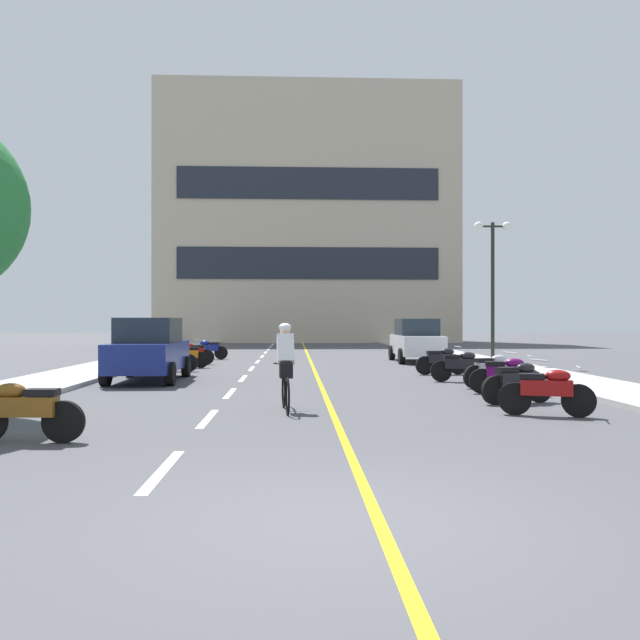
% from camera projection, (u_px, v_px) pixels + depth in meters
% --- Properties ---
extents(ground_plane, '(140.00, 140.00, 0.00)m').
position_uv_depth(ground_plane, '(305.00, 363.00, 26.58)').
color(ground_plane, '#47474C').
extents(curb_left, '(2.40, 72.00, 0.12)m').
position_uv_depth(curb_left, '(144.00, 358.00, 29.28)').
color(curb_left, '#A8A8A3').
rests_on(curb_left, ground).
extents(curb_right, '(2.40, 72.00, 0.12)m').
position_uv_depth(curb_right, '(460.00, 357.00, 29.87)').
color(curb_right, '#A8A8A3').
rests_on(curb_right, ground).
extents(lane_dash_0, '(0.14, 2.20, 0.01)m').
position_uv_depth(lane_dash_0, '(163.00, 470.00, 7.51)').
color(lane_dash_0, silver).
rests_on(lane_dash_0, ground).
extents(lane_dash_1, '(0.14, 2.20, 0.01)m').
position_uv_depth(lane_dash_1, '(208.00, 418.00, 11.51)').
color(lane_dash_1, silver).
rests_on(lane_dash_1, ground).
extents(lane_dash_2, '(0.14, 2.20, 0.01)m').
position_uv_depth(lane_dash_2, '(230.00, 393.00, 15.51)').
color(lane_dash_2, silver).
rests_on(lane_dash_2, ground).
extents(lane_dash_3, '(0.14, 2.20, 0.01)m').
position_uv_depth(lane_dash_3, '(243.00, 378.00, 19.50)').
color(lane_dash_3, silver).
rests_on(lane_dash_3, ground).
extents(lane_dash_4, '(0.14, 2.20, 0.01)m').
position_uv_depth(lane_dash_4, '(252.00, 369.00, 23.50)').
color(lane_dash_4, silver).
rests_on(lane_dash_4, ground).
extents(lane_dash_5, '(0.14, 2.20, 0.01)m').
position_uv_depth(lane_dash_5, '(258.00, 362.00, 27.50)').
color(lane_dash_5, silver).
rests_on(lane_dash_5, ground).
extents(lane_dash_6, '(0.14, 2.20, 0.01)m').
position_uv_depth(lane_dash_6, '(262.00, 356.00, 31.49)').
color(lane_dash_6, silver).
rests_on(lane_dash_6, ground).
extents(lane_dash_7, '(0.14, 2.20, 0.01)m').
position_uv_depth(lane_dash_7, '(266.00, 352.00, 35.49)').
color(lane_dash_7, silver).
rests_on(lane_dash_7, ground).
extents(lane_dash_8, '(0.14, 2.20, 0.01)m').
position_uv_depth(lane_dash_8, '(268.00, 349.00, 39.49)').
color(lane_dash_8, silver).
rests_on(lane_dash_8, ground).
extents(lane_dash_9, '(0.14, 2.20, 0.01)m').
position_uv_depth(lane_dash_9, '(271.00, 347.00, 43.48)').
color(lane_dash_9, silver).
rests_on(lane_dash_9, ground).
extents(lane_dash_10, '(0.14, 2.20, 0.01)m').
position_uv_depth(lane_dash_10, '(273.00, 344.00, 47.48)').
color(lane_dash_10, silver).
rests_on(lane_dash_10, ground).
extents(lane_dash_11, '(0.14, 2.20, 0.01)m').
position_uv_depth(lane_dash_11, '(274.00, 343.00, 51.47)').
color(lane_dash_11, silver).
rests_on(lane_dash_11, ground).
extents(centre_line_yellow, '(0.12, 66.00, 0.01)m').
position_uv_depth(centre_line_yellow, '(309.00, 359.00, 29.59)').
color(centre_line_yellow, gold).
rests_on(centre_line_yellow, ground).
extents(office_building, '(24.28, 6.29, 20.76)m').
position_uv_depth(office_building, '(308.00, 216.00, 53.68)').
color(office_building, '#BCAD93').
rests_on(office_building, ground).
extents(street_lamp_mid, '(1.46, 0.36, 5.45)m').
position_uv_depth(street_lamp_mid, '(493.00, 260.00, 25.08)').
color(street_lamp_mid, black).
rests_on(street_lamp_mid, curb_right).
extents(parked_car_near, '(1.97, 4.22, 1.82)m').
position_uv_depth(parked_car_near, '(149.00, 349.00, 18.65)').
color(parked_car_near, black).
rests_on(parked_car_near, ground).
extents(parked_car_mid, '(1.96, 4.22, 1.82)m').
position_uv_depth(parked_car_mid, '(417.00, 340.00, 27.37)').
color(parked_car_mid, black).
rests_on(parked_car_mid, ground).
extents(motorcycle_0, '(1.70, 0.60, 0.92)m').
position_uv_depth(motorcycle_0, '(24.00, 410.00, 9.21)').
color(motorcycle_0, black).
rests_on(motorcycle_0, ground).
extents(motorcycle_1, '(1.65, 0.78, 0.92)m').
position_uv_depth(motorcycle_1, '(547.00, 390.00, 11.78)').
color(motorcycle_1, black).
rests_on(motorcycle_1, ground).
extents(motorcycle_2, '(1.66, 0.73, 0.92)m').
position_uv_depth(motorcycle_2, '(518.00, 381.00, 13.57)').
color(motorcycle_2, black).
rests_on(motorcycle_2, ground).
extents(motorcycle_3, '(1.69, 0.61, 0.92)m').
position_uv_depth(motorcycle_3, '(506.00, 374.00, 15.32)').
color(motorcycle_3, black).
rests_on(motorcycle_3, ground).
extents(motorcycle_4, '(1.65, 0.77, 0.92)m').
position_uv_depth(motorcycle_4, '(493.00, 370.00, 16.80)').
color(motorcycle_4, black).
rests_on(motorcycle_4, ground).
extents(motorcycle_5, '(1.70, 0.60, 0.92)m').
position_uv_depth(motorcycle_5, '(461.00, 365.00, 18.41)').
color(motorcycle_5, black).
rests_on(motorcycle_5, ground).
extents(motorcycle_6, '(1.70, 0.60, 0.92)m').
position_uv_depth(motorcycle_6, '(442.00, 360.00, 20.88)').
color(motorcycle_6, black).
rests_on(motorcycle_6, ground).
extents(motorcycle_7, '(1.67, 0.69, 0.92)m').
position_uv_depth(motorcycle_7, '(174.00, 358.00, 22.26)').
color(motorcycle_7, black).
rests_on(motorcycle_7, ground).
extents(motorcycle_8, '(1.69, 0.61, 0.92)m').
position_uv_depth(motorcycle_8, '(185.00, 355.00, 23.73)').
color(motorcycle_8, black).
rests_on(motorcycle_8, ground).
extents(motorcycle_9, '(1.70, 0.60, 0.92)m').
position_uv_depth(motorcycle_9, '(193.00, 353.00, 25.76)').
color(motorcycle_9, black).
rests_on(motorcycle_9, ground).
extents(motorcycle_10, '(1.70, 0.60, 0.92)m').
position_uv_depth(motorcycle_10, '(209.00, 349.00, 29.20)').
color(motorcycle_10, black).
rests_on(motorcycle_10, ground).
extents(cyclist_rider, '(0.42, 1.77, 1.71)m').
position_uv_depth(cyclist_rider, '(286.00, 365.00, 12.48)').
color(cyclist_rider, black).
rests_on(cyclist_rider, ground).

